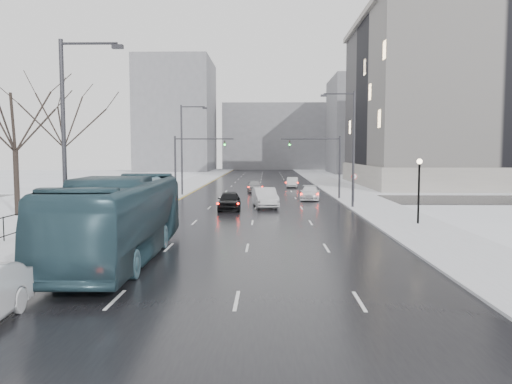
# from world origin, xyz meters

# --- Properties ---
(road) EXTENTS (16.00, 150.00, 0.04)m
(road) POSITION_xyz_m (0.00, 60.00, 0.02)
(road) COLOR black
(road) RESTS_ON ground
(cross_road) EXTENTS (130.00, 10.00, 0.04)m
(cross_road) POSITION_xyz_m (0.00, 48.00, 0.02)
(cross_road) COLOR black
(cross_road) RESTS_ON ground
(sidewalk_left) EXTENTS (5.00, 150.00, 0.16)m
(sidewalk_left) POSITION_xyz_m (-10.50, 60.00, 0.08)
(sidewalk_left) COLOR silver
(sidewalk_left) RESTS_ON ground
(sidewalk_right) EXTENTS (5.00, 150.00, 0.16)m
(sidewalk_right) POSITION_xyz_m (10.50, 60.00, 0.08)
(sidewalk_right) COLOR silver
(sidewalk_right) RESTS_ON ground
(park_strip) EXTENTS (14.00, 150.00, 0.12)m
(park_strip) POSITION_xyz_m (-20.00, 60.00, 0.06)
(park_strip) COLOR white
(park_strip) RESTS_ON ground
(tree_park_d) EXTENTS (8.75, 8.75, 12.50)m
(tree_park_d) POSITION_xyz_m (-17.80, 34.00, 0.00)
(tree_park_d) COLOR black
(tree_park_d) RESTS_ON ground
(tree_park_e) EXTENTS (9.45, 9.45, 13.50)m
(tree_park_e) POSITION_xyz_m (-18.20, 44.00, 0.00)
(tree_park_e) COLOR black
(tree_park_e) RESTS_ON ground
(iron_fence) EXTENTS (0.06, 70.00, 1.30)m
(iron_fence) POSITION_xyz_m (-13.00, 30.00, 0.91)
(iron_fence) COLOR black
(iron_fence) RESTS_ON sidewalk_left
(streetlight_r_mid) EXTENTS (2.95, 0.25, 10.00)m
(streetlight_r_mid) POSITION_xyz_m (8.17, 40.00, 5.62)
(streetlight_r_mid) COLOR #2D2D33
(streetlight_r_mid) RESTS_ON ground
(streetlight_l_near) EXTENTS (2.95, 0.25, 10.00)m
(streetlight_l_near) POSITION_xyz_m (-8.17, 20.00, 5.62)
(streetlight_l_near) COLOR #2D2D33
(streetlight_l_near) RESTS_ON ground
(streetlight_l_far) EXTENTS (2.95, 0.25, 10.00)m
(streetlight_l_far) POSITION_xyz_m (-8.17, 52.00, 5.62)
(streetlight_l_far) COLOR #2D2D33
(streetlight_l_far) RESTS_ON ground
(lamppost_r_mid) EXTENTS (0.36, 0.36, 4.28)m
(lamppost_r_mid) POSITION_xyz_m (11.00, 30.00, 2.94)
(lamppost_r_mid) COLOR black
(lamppost_r_mid) RESTS_ON sidewalk_right
(mast_signal_right) EXTENTS (6.10, 0.33, 6.50)m
(mast_signal_right) POSITION_xyz_m (7.33, 48.00, 4.11)
(mast_signal_right) COLOR #2D2D33
(mast_signal_right) RESTS_ON ground
(mast_signal_left) EXTENTS (6.10, 0.33, 6.50)m
(mast_signal_left) POSITION_xyz_m (-7.33, 48.00, 4.11)
(mast_signal_left) COLOR #2D2D33
(mast_signal_left) RESTS_ON ground
(no_uturn_sign) EXTENTS (0.60, 0.06, 2.70)m
(no_uturn_sign) POSITION_xyz_m (9.20, 44.00, 2.30)
(no_uturn_sign) COLOR #2D2D33
(no_uturn_sign) RESTS_ON sidewalk_right
(civic_building) EXTENTS (41.00, 31.00, 24.80)m
(civic_building) POSITION_xyz_m (35.00, 72.00, 11.21)
(civic_building) COLOR gray
(civic_building) RESTS_ON ground
(bldg_far_right) EXTENTS (24.00, 20.00, 22.00)m
(bldg_far_right) POSITION_xyz_m (28.00, 115.00, 11.00)
(bldg_far_right) COLOR slate
(bldg_far_right) RESTS_ON ground
(bldg_far_left) EXTENTS (18.00, 22.00, 28.00)m
(bldg_far_left) POSITION_xyz_m (-22.00, 125.00, 14.00)
(bldg_far_left) COLOR slate
(bldg_far_left) RESTS_ON ground
(bldg_far_center) EXTENTS (30.00, 18.00, 18.00)m
(bldg_far_center) POSITION_xyz_m (4.00, 140.00, 9.00)
(bldg_far_center) COLOR slate
(bldg_far_center) RESTS_ON ground
(bus) EXTENTS (3.50, 13.60, 3.77)m
(bus) POSITION_xyz_m (-5.59, 19.19, 1.92)
(bus) COLOR #2C4A57
(bus) RESTS_ON road
(sedan_center_near) EXTENTS (1.97, 4.63, 1.56)m
(sedan_center_near) POSITION_xyz_m (-2.15, 38.51, 0.82)
(sedan_center_near) COLOR black
(sedan_center_near) RESTS_ON road
(sedan_right_near) EXTENTS (2.51, 5.42, 1.72)m
(sedan_right_near) POSITION_xyz_m (0.83, 40.47, 0.90)
(sedan_right_near) COLOR #B6B6BA
(sedan_right_near) RESTS_ON road
(sedan_right_far) EXTENTS (2.45, 4.94, 1.38)m
(sedan_right_far) POSITION_xyz_m (5.37, 47.52, 0.73)
(sedan_right_far) COLOR white
(sedan_right_far) RESTS_ON road
(sedan_center_far) EXTENTS (2.03, 4.34, 1.44)m
(sedan_center_far) POSITION_xyz_m (-0.50, 57.05, 0.76)
(sedan_center_far) COLOR gray
(sedan_center_far) RESTS_ON road
(sedan_right_distant) EXTENTS (1.85, 4.25, 1.36)m
(sedan_right_distant) POSITION_xyz_m (4.50, 65.19, 0.72)
(sedan_right_distant) COLOR #BBBDBF
(sedan_right_distant) RESTS_ON road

